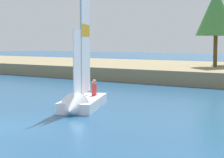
{
  "coord_description": "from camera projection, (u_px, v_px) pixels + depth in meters",
  "views": [
    {
      "loc": [
        11.96,
        -9.38,
        3.1
      ],
      "look_at": [
        0.0,
        7.73,
        1.2
      ],
      "focal_mm": 64.38,
      "sensor_mm": 36.0,
      "label": 1
    }
  ],
  "objects": [
    {
      "name": "shoreline_tree_left",
      "position": [
        216.0,
        12.0,
        33.56
      ],
      "size": [
        3.39,
        3.39,
        6.59
      ],
      "color": "brown",
      "rests_on": "shore_bank"
    },
    {
      "name": "shore_bank",
      "position": [
        223.0,
        72.0,
        34.71
      ],
      "size": [
        80.0,
        15.4,
        1.06
      ],
      "primitive_type": "cube",
      "color": "#897A56",
      "rests_on": "ground"
    },
    {
      "name": "sailboat",
      "position": [
        80.0,
        100.0,
        18.4
      ],
      "size": [
        3.24,
        4.7,
        6.48
      ],
      "rotation": [
        0.0,
        0.0,
        -1.13
      ],
      "color": "white",
      "rests_on": "ground"
    }
  ]
}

